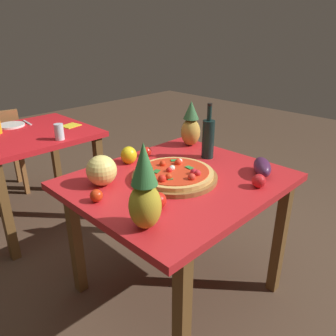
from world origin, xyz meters
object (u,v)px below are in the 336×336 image
Objects in this scene: pizza_board at (175,177)px; tomato_at_corner at (259,181)px; pineapple_right at (191,126)px; tomato_by_bottle at (147,152)px; dinner_plate at (11,125)px; display_table at (178,194)px; drinking_glass_water at (59,132)px; pineapple_left at (145,191)px; pizza at (175,173)px; knife_utensil at (27,123)px; napkin_folded at (71,126)px; tomato_near_board at (96,196)px; tomato_beside_pepper at (158,200)px; melon at (102,170)px; bell_pepper at (129,155)px; background_table at (29,146)px; wine_bottle at (208,138)px; eggplant at (262,167)px.

tomato_at_corner is (0.23, -0.38, 0.02)m from pizza_board.
pineapple_right is 5.04× the size of tomato_by_bottle.
pineapple_right is 1.54m from dinner_plate.
drinking_glass_water reaches higher than display_table.
pineapple_left reaches higher than tomato_by_bottle.
pizza reaches higher than tomato_at_corner.
pizza is at bearing -83.09° from knife_utensil.
pineapple_left is at bearing -95.83° from knife_utensil.
napkin_folded is (0.12, 1.34, 0.10)m from display_table.
napkin_folded is (0.36, -0.35, -0.01)m from dinner_plate.
tomato_near_board is 0.30m from tomato_beside_pepper.
tomato_near_board and tomato_by_bottle have the same top height.
display_table is 3.02× the size of pineapple_left.
pizza is 2.65× the size of melon.
pizza_board is at bearing -85.76° from bell_pepper.
display_table is 2.65× the size of pizza.
dinner_plate is (0.10, 1.46, -0.07)m from melon.
drinking_glass_water reaches higher than knife_utensil.
pizza_board is at bearing -82.19° from background_table.
tomato_near_board reaches higher than background_table.
tomato_near_board is at bearing -166.40° from pineapple_right.
tomato_at_corner is 2.08m from knife_utensil.
napkin_folded is at bearing 108.48° from pineapple_right.
display_table is 9.50× the size of drinking_glass_water.
tomato_beside_pepper is 0.55× the size of napkin_folded.
tomato_beside_pepper reaches higher than napkin_folded.
display_table is at bearing -13.65° from pizza_board.
pizza is at bearing -167.98° from wine_bottle.
display_table is 0.37m from tomato_beside_pepper.
knife_utensil is at bearing 79.72° from pineapple_left.
display_table is at bearing -145.37° from pineapple_right.
tomato_at_corner is at bearing -86.95° from napkin_folded.
bell_pepper is 1.75× the size of tomato_near_board.
bell_pepper reaches higher than pizza_board.
drinking_glass_water is (-0.48, 0.99, -0.07)m from wine_bottle.
pineapple_left is 1.68× the size of dinner_plate.
melon is (-0.31, 0.23, 0.04)m from pizza.
tomato_by_bottle is at bearing 74.95° from display_table.
tomato_at_corner is (0.55, -0.60, -0.04)m from melon.
tomato_by_bottle reaches higher than background_table.
tomato_beside_pepper is 0.65× the size of drinking_glass_water.
dinner_plate reaches higher than knife_utensil.
tomato_beside_pepper is (-0.67, 0.14, -0.01)m from eggplant.
pineapple_right reaches higher than drinking_glass_water.
background_table is 1.44m from pizza.
tomato_by_bottle is 0.44× the size of napkin_folded.
pineapple_left is at bearing -103.86° from drinking_glass_water.
pineapple_right is at bearing 31.30° from pineapple_left.
eggplant is 3.26× the size of tomato_by_bottle.
pizza_board is at bearing 30.47° from tomato_beside_pepper.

